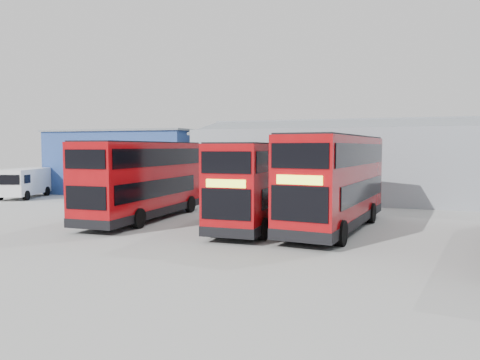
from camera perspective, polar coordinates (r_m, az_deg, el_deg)
ground_plane at (r=17.98m, az=-4.73°, el=-8.03°), size 120.00×120.00×0.00m
office_block at (r=40.10m, az=-12.77°, el=2.24°), size 12.30×8.32×5.12m
maintenance_shed at (r=36.13m, az=20.42°, el=1.94°), size 30.50×12.00×5.89m
double_decker_left at (r=24.59m, az=-11.65°, el=-0.12°), size 2.51×9.58×4.04m
double_decker_centre at (r=22.09m, az=2.42°, el=-0.63°), size 2.45×9.36×3.94m
double_decker_right at (r=21.66m, az=11.57°, el=-0.35°), size 3.68×10.32×4.28m
panel_van at (r=38.10m, az=-24.84°, el=-0.19°), size 3.37×5.27×2.15m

